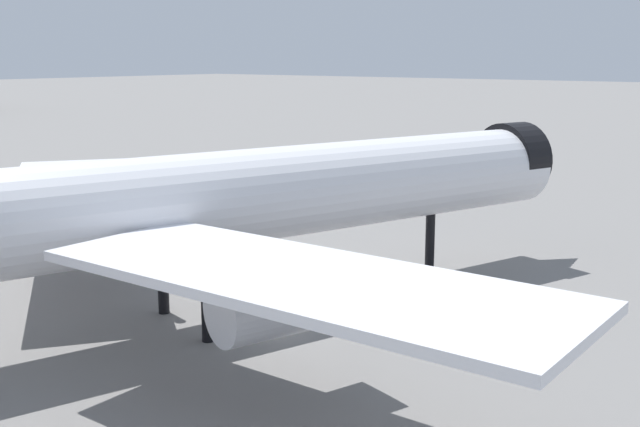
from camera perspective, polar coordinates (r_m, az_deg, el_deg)
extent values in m
plane|color=slate|center=(46.05, -3.26, -8.40)|extent=(900.00, 900.00, 0.00)
cylinder|color=white|center=(46.33, -7.18, 1.05)|extent=(51.63, 21.22, 5.64)
cone|color=white|center=(62.80, 14.46, 3.51)|extent=(7.58, 7.14, 5.53)
cylinder|color=black|center=(61.90, 13.80, 3.82)|extent=(4.14, 6.20, 5.70)
cube|color=white|center=(58.27, -17.48, 2.04)|extent=(20.54, 24.04, 0.45)
cylinder|color=#B7BAC1|center=(56.34, -15.26, -0.07)|extent=(7.93, 5.17, 3.10)
cube|color=white|center=(32.23, -1.27, -4.77)|extent=(8.54, 23.63, 0.45)
cylinder|color=#B7BAC1|center=(35.69, -2.11, -6.27)|extent=(7.93, 5.17, 3.10)
cylinder|color=black|center=(57.00, 8.01, -2.22)|extent=(0.68, 0.68, 4.51)
cylinder|color=black|center=(48.99, -11.38, -4.61)|extent=(0.68, 0.68, 4.51)
cylinder|color=black|center=(43.84, -8.23, -6.42)|extent=(0.68, 0.68, 4.51)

